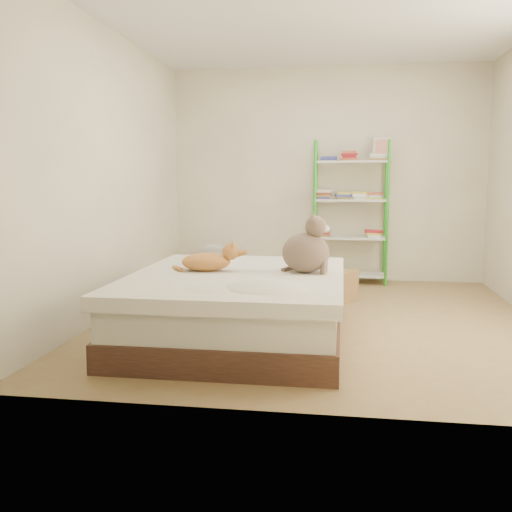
% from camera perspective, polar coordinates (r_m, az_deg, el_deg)
% --- Properties ---
extents(room, '(3.81, 4.21, 2.61)m').
position_cam_1_polar(room, '(5.04, 6.39, 8.21)').
color(room, '#9A8355').
rests_on(room, ground).
extents(bed, '(1.64, 2.05, 0.52)m').
position_cam_1_polar(bed, '(4.50, -1.83, -5.02)').
color(bed, brown).
rests_on(bed, ground).
extents(orange_cat, '(0.50, 0.32, 0.19)m').
position_cam_1_polar(orange_cat, '(4.57, -5.02, -0.35)').
color(orange_cat, '#E68A52').
rests_on(orange_cat, bed).
extents(grey_cat, '(0.43, 0.36, 0.46)m').
position_cam_1_polar(grey_cat, '(4.47, 5.00, 1.21)').
color(grey_cat, brown).
rests_on(grey_cat, bed).
extents(shelf_unit, '(0.91, 0.36, 1.74)m').
position_cam_1_polar(shelf_unit, '(6.93, 9.50, 4.73)').
color(shelf_unit, green).
rests_on(shelf_unit, ground).
extents(cardboard_box, '(0.58, 0.61, 0.37)m').
position_cam_1_polar(cardboard_box, '(5.97, 7.48, -2.86)').
color(cardboard_box, olive).
rests_on(cardboard_box, ground).
extents(white_bin, '(0.37, 0.33, 0.43)m').
position_cam_1_polar(white_bin, '(7.12, -3.72, -0.65)').
color(white_bin, silver).
rests_on(white_bin, ground).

